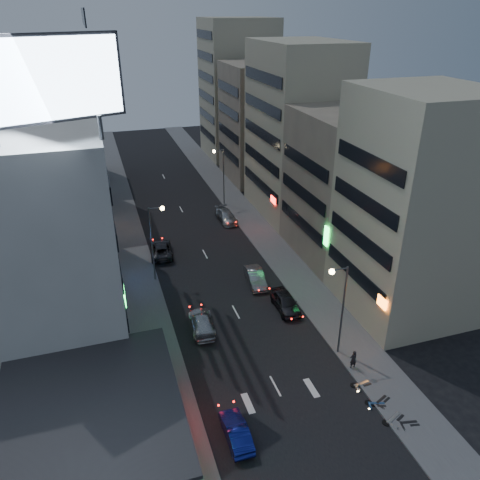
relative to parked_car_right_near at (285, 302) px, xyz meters
name	(u,v)px	position (x,y,z in m)	size (l,w,h in m)	color
ground	(297,427)	(-4.56, -13.08, -0.78)	(180.00, 180.00, 0.00)	black
sidewalk_left	(131,248)	(-12.56, 16.92, -0.72)	(4.00, 120.00, 0.12)	#4C4C4F
sidewalk_right	(259,230)	(3.44, 16.92, -0.72)	(4.00, 120.00, 0.12)	#4C4C4F
food_court	(78,434)	(-18.46, -11.08, 1.21)	(11.00, 13.00, 3.88)	tan
white_building	(26,222)	(-21.56, 6.92, 8.22)	(14.00, 24.00, 18.00)	beige
shophouse_near	(414,208)	(10.44, -2.58, 9.22)	(10.00, 11.00, 20.00)	tan
shophouse_mid	(349,186)	(10.94, 8.92, 7.22)	(11.00, 12.00, 16.00)	gray
shophouse_far	(298,132)	(10.44, 21.92, 10.22)	(10.00, 14.00, 22.00)	tan
far_left_a	(53,139)	(-20.06, 31.92, 9.22)	(11.00, 10.00, 20.00)	beige
far_left_b	(56,135)	(-20.56, 44.92, 6.72)	(12.00, 10.00, 15.00)	gray
far_right_a	(262,123)	(10.94, 36.92, 8.22)	(11.00, 12.00, 18.00)	gray
far_right_b	(238,90)	(11.44, 50.92, 11.22)	(12.00, 12.00, 24.00)	tan
billboard	(40,81)	(-17.55, -3.10, 20.88)	(9.52, 3.75, 6.20)	#595B60
street_lamp_right_near	(339,299)	(1.34, -7.08, 4.59)	(1.60, 0.44, 8.02)	#595B60
street_lamp_left	(155,233)	(-10.47, 8.92, 4.59)	(1.60, 0.44, 8.02)	#595B60
street_lamp_right_far	(221,169)	(1.34, 26.92, 4.59)	(1.60, 0.44, 8.02)	#595B60
parked_car_right_near	(285,302)	(0.00, 0.00, 0.00)	(1.84, 4.57, 1.56)	#242328
parked_car_right_mid	(255,277)	(-1.17, 5.12, -0.04)	(1.56, 4.46, 1.47)	gray
parked_car_left	(161,249)	(-9.37, 14.25, -0.05)	(2.41, 5.22, 1.45)	#25252A
parked_car_right_far	(226,216)	(0.38, 21.14, -0.07)	(2.00, 4.91, 1.43)	#A5A9AD
road_car_blue	(236,431)	(-8.78, -12.72, -0.12)	(1.40, 4.00, 1.32)	navy
road_car_silver	(202,322)	(-8.17, -0.63, -0.07)	(1.98, 4.87, 1.41)	#ABB0B4
person	(353,359)	(1.90, -9.13, 0.14)	(0.59, 0.38, 1.61)	black
scooter_black_a	(418,414)	(3.42, -15.12, -0.10)	(1.82, 0.61, 1.11)	black
scooter_silver_a	(398,405)	(2.60, -14.08, -0.04)	(2.02, 0.67, 1.23)	#BBBDC3
scooter_blue	(385,396)	(2.26, -13.03, -0.13)	(1.72, 0.57, 1.05)	navy
scooter_black_b	(385,389)	(2.66, -12.41, -0.09)	(1.86, 0.62, 1.14)	black
scooter_silver_b	(368,374)	(2.29, -10.73, -0.10)	(1.84, 0.61, 1.13)	#A7A8AE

